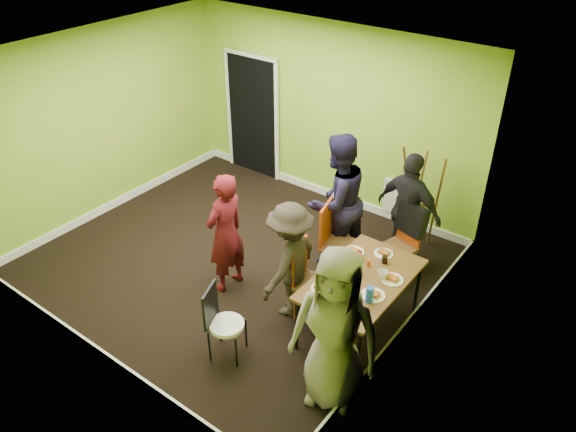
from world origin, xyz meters
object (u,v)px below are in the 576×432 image
Objects in this scene: chair_left_far at (334,238)px; person_left_near at (290,261)px; dining_table at (362,282)px; person_standing at (225,233)px; chair_back_end at (409,227)px; easel at (420,202)px; chair_left_near at (308,276)px; blue_bottle at (370,295)px; chair_front_end at (336,342)px; person_back_end at (409,211)px; person_left_far at (337,201)px; person_front_end at (336,330)px; thermos at (358,264)px; orange_bottle at (368,263)px; chair_bentwood at (221,319)px.

person_left_near is (-0.05, -0.88, 0.14)m from chair_left_far.
person_standing is at bearing -170.18° from dining_table.
chair_back_end is 0.65× the size of easel.
chair_left_near reaches higher than blue_bottle.
blue_bottle is at bearing 117.89° from chair_back_end.
chair_front_end is 2.34m from person_back_end.
person_left_far is (-1.14, 1.77, 0.43)m from chair_front_end.
dining_table is 1.06m from person_front_end.
blue_bottle is 1.10m from person_left_near.
chair_left_far is 1.06m from person_back_end.
thermos is 2.88× the size of orange_bottle.
chair_left_near is at bearing 102.14° from person_standing.
chair_front_end is 1.07m from orange_bottle.
dining_table is at bearing 106.75° from chair_front_end.
chair_left_far is 1.21× the size of chair_bentwood.
person_left_far is at bearing -131.67° from easel.
chair_back_end reaches higher than blue_bottle.
chair_bentwood is (-1.17, -0.44, -0.01)m from chair_front_end.
chair_left_near is at bearing -102.53° from easel.
blue_bottle is at bearing 105.54° from chair_bentwood.
chair_left_far is 0.96m from chair_back_end.
chair_left_near is (0.15, -0.79, -0.04)m from chair_left_far.
chair_bentwood is at bearing -129.51° from dining_table.
chair_bentwood is (-0.22, -1.89, -0.11)m from chair_left_far.
person_left_near reaches higher than chair_bentwood.
chair_left_near is at bearing -161.77° from thermos.
chair_front_end is 1.18m from person_left_near.
easel is at bearing 101.81° from blue_bottle.
chair_front_end is at bearing 78.98° from person_standing.
chair_left_near is 0.29m from person_left_near.
thermos is 0.80m from person_left_near.
person_standing is 1.52m from person_left_far.
person_back_end is 0.89× the size of person_front_end.
chair_front_end is at bearing 90.00° from chair_bentwood.
dining_table is 8.18× the size of blue_bottle.
person_left_near is (-0.74, -0.27, -0.12)m from thermos.
thermos is (0.10, -1.81, 0.10)m from easel.
person_back_end is (0.78, 0.52, -0.12)m from person_left_far.
easel is 1.82m from thermos.
person_front_end is (1.12, -0.79, 0.16)m from person_left_near.
thermos is at bearing 105.18° from person_standing.
easel is 2.92m from person_front_end.
dining_table is at bearing 61.93° from person_left_far.
orange_bottle is at bearing 78.35° from thermos.
blue_bottle is at bearing -45.27° from thermos.
person_left_near is at bearing 24.06° from person_left_far.
chair_left_near is 1.15m from person_standing.
person_back_end is at bearing 96.09° from orange_bottle.
chair_left_near is 0.61× the size of person_back_end.
person_front_end reaches higher than person_left_near.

